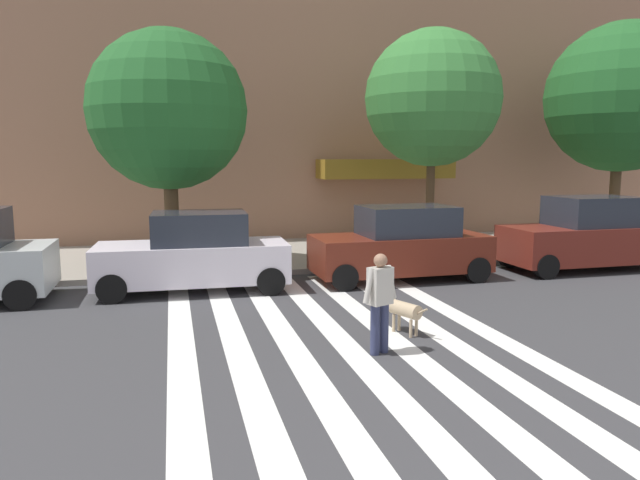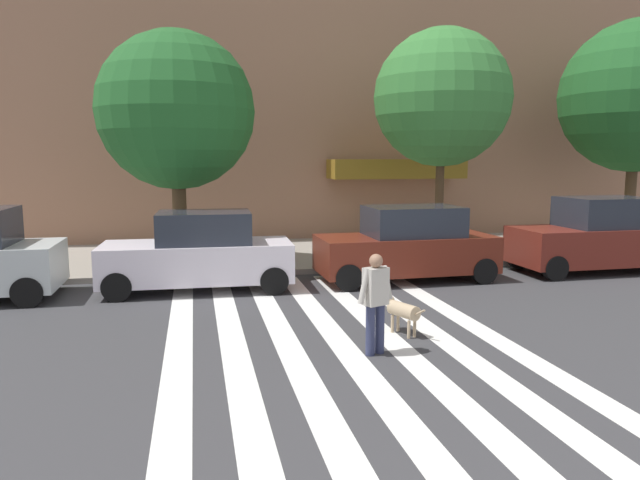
{
  "view_description": "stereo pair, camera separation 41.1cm",
  "coord_description": "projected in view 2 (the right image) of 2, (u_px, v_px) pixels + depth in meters",
  "views": [
    {
      "loc": [
        -2.8,
        -0.89,
        3.14
      ],
      "look_at": [
        -0.06,
        9.78,
        1.58
      ],
      "focal_mm": 32.48,
      "sensor_mm": 36.0,
      "label": 1
    },
    {
      "loc": [
        -2.4,
        -0.98,
        3.14
      ],
      "look_at": [
        -0.06,
        9.78,
        1.58
      ],
      "focal_mm": 32.48,
      "sensor_mm": 36.0,
      "label": 2
    }
  ],
  "objects": [
    {
      "name": "crosswalk_stripes",
      "position": [
        360.0,
        367.0,
        8.76
      ],
      "size": [
        5.85,
        13.61,
        0.01
      ],
      "color": "silver",
      "rests_on": "ground_plane"
    },
    {
      "name": "pedestrian_dog_walker",
      "position": [
        375.0,
        298.0,
        9.22
      ],
      "size": [
        0.68,
        0.37,
        1.64
      ],
      "color": "#282D4C",
      "rests_on": "ground_plane"
    },
    {
      "name": "street_tree_middle",
      "position": [
        442.0,
        98.0,
        17.56
      ],
      "size": [
        4.15,
        4.15,
        6.88
      ],
      "color": "#4C3823",
      "rests_on": "sidewalk_far"
    },
    {
      "name": "street_tree_nearest",
      "position": [
        176.0,
        111.0,
        15.64
      ],
      "size": [
        4.26,
        4.26,
        6.39
      ],
      "color": "#4C3823",
      "rests_on": "sidewalk_far"
    },
    {
      "name": "parked_car_behind_first",
      "position": [
        199.0,
        253.0,
        13.77
      ],
      "size": [
        4.49,
        1.99,
        1.89
      ],
      "color": "silver",
      "rests_on": "ground_plane"
    },
    {
      "name": "sidewalk_far",
      "position": [
        273.0,
        255.0,
        18.53
      ],
      "size": [
        80.0,
        6.0,
        0.15
      ],
      "primitive_type": "cube",
      "color": "gray",
      "rests_on": "ground_plane"
    },
    {
      "name": "dog_on_leash",
      "position": [
        402.0,
        310.0,
        10.35
      ],
      "size": [
        0.52,
        0.98,
        0.65
      ],
      "color": "tan",
      "rests_on": "ground_plane"
    },
    {
      "name": "parked_car_third_in_line",
      "position": [
        407.0,
        245.0,
        14.87
      ],
      "size": [
        4.54,
        1.99,
        1.92
      ],
      "color": "#5E2014",
      "rests_on": "ground_plane"
    },
    {
      "name": "street_tree_further",
      "position": [
        637.0,
        97.0,
        19.5
      ],
      "size": [
        5.09,
        5.09,
        7.6
      ],
      "color": "#4C3823",
      "rests_on": "sidewalk_far"
    },
    {
      "name": "ground_plane",
      "position": [
        361.0,
        367.0,
        8.77
      ],
      "size": [
        160.0,
        160.0,
        0.0
      ],
      "primitive_type": "plane",
      "color": "#353538"
    },
    {
      "name": "parked_car_fourth_in_line",
      "position": [
        599.0,
        237.0,
        16.05
      ],
      "size": [
        4.72,
        1.95,
        2.07
      ],
      "color": "maroon",
      "rests_on": "ground_plane"
    }
  ]
}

